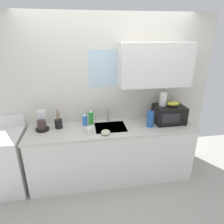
# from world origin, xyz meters

# --- Properties ---
(kitchen_wall_assembly) EXTENTS (3.27, 0.42, 2.50)m
(kitchen_wall_assembly) POSITION_xyz_m (0.13, 0.31, 1.36)
(kitchen_wall_assembly) COLOR silver
(kitchen_wall_assembly) RESTS_ON ground
(counter_unit) EXTENTS (2.50, 0.63, 0.90)m
(counter_unit) POSITION_xyz_m (-0.00, 0.00, 0.46)
(counter_unit) COLOR white
(counter_unit) RESTS_ON ground
(sink_faucet) EXTENTS (0.03, 0.03, 0.20)m
(sink_faucet) POSITION_xyz_m (-0.02, 0.24, 1.00)
(sink_faucet) COLOR #B2B5BA
(sink_faucet) RESTS_ON counter_unit
(stove_range) EXTENTS (0.60, 0.60, 1.08)m
(stove_range) POSITION_xyz_m (-1.59, 0.00, 0.46)
(stove_range) COLOR white
(stove_range) RESTS_ON ground
(microwave) EXTENTS (0.46, 0.35, 0.27)m
(microwave) POSITION_xyz_m (0.91, 0.05, 1.04)
(microwave) COLOR black
(microwave) RESTS_ON counter_unit
(banana_bunch) EXTENTS (0.20, 0.11, 0.07)m
(banana_bunch) POSITION_xyz_m (0.96, 0.05, 1.20)
(banana_bunch) COLOR gold
(banana_bunch) RESTS_ON microwave
(paper_towel_roll) EXTENTS (0.11, 0.11, 0.22)m
(paper_towel_roll) POSITION_xyz_m (0.81, 0.10, 1.28)
(paper_towel_roll) COLOR white
(paper_towel_roll) RESTS_ON microwave
(coffee_maker) EXTENTS (0.19, 0.21, 0.28)m
(coffee_maker) POSITION_xyz_m (-1.01, 0.11, 1.00)
(coffee_maker) COLOR black
(coffee_maker) RESTS_ON counter_unit
(dish_soap_bottle_green) EXTENTS (0.07, 0.07, 0.23)m
(dish_soap_bottle_green) POSITION_xyz_m (-0.30, 0.18, 1.01)
(dish_soap_bottle_green) COLOR green
(dish_soap_bottle_green) RESTS_ON counter_unit
(dish_soap_bottle_blue) EXTENTS (0.07, 0.07, 0.20)m
(dish_soap_bottle_blue) POSITION_xyz_m (-0.40, 0.15, 0.99)
(dish_soap_bottle_blue) COLOR blue
(dish_soap_bottle_blue) RESTS_ON counter_unit
(cereal_canister) EXTENTS (0.10, 0.10, 0.24)m
(cereal_canister) POSITION_xyz_m (0.57, -0.05, 1.02)
(cereal_canister) COLOR #2659A5
(cereal_canister) RESTS_ON counter_unit
(mug_white) EXTENTS (0.08, 0.08, 0.09)m
(mug_white) POSITION_xyz_m (-0.34, -0.14, 0.95)
(mug_white) COLOR white
(mug_white) RESTS_ON counter_unit
(utensil_crock) EXTENTS (0.11, 0.11, 0.30)m
(utensil_crock) POSITION_xyz_m (-0.78, 0.12, 0.97)
(utensil_crock) COLOR black
(utensil_crock) RESTS_ON counter_unit
(small_bowl) EXTENTS (0.13, 0.13, 0.06)m
(small_bowl) POSITION_xyz_m (-0.12, -0.20, 0.93)
(small_bowl) COLOR beige
(small_bowl) RESTS_ON counter_unit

